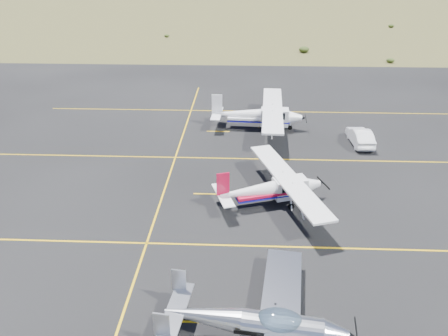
% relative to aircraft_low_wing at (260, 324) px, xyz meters
% --- Properties ---
extents(ground, '(1600.00, 1600.00, 0.00)m').
position_rel_aircraft_low_wing_xyz_m(ground, '(0.07, 4.52, -1.07)').
color(ground, '#383D1C').
rests_on(ground, ground).
extents(apron, '(72.00, 72.00, 0.02)m').
position_rel_aircraft_low_wing_xyz_m(apron, '(0.07, 11.52, -1.07)').
color(apron, black).
rests_on(apron, ground).
extents(aircraft_low_wing, '(7.48, 10.37, 2.24)m').
position_rel_aircraft_low_wing_xyz_m(aircraft_low_wing, '(0.00, 0.00, 0.00)').
color(aircraft_low_wing, silver).
rests_on(aircraft_low_wing, apron).
extents(aircraft_cessna, '(7.00, 10.13, 2.59)m').
position_rel_aircraft_low_wing_xyz_m(aircraft_cessna, '(1.08, 10.98, 0.08)').
color(aircraft_cessna, white).
rests_on(aircraft_cessna, apron).
extents(aircraft_plain, '(7.20, 12.02, 3.04)m').
position_rel_aircraft_low_wing_xyz_m(aircraft_plain, '(0.62, 23.86, 0.28)').
color(aircraft_plain, white).
rests_on(aircraft_plain, apron).
extents(sedan, '(1.56, 4.11, 1.34)m').
position_rel_aircraft_low_wing_xyz_m(sedan, '(8.85, 20.73, -0.39)').
color(sedan, white).
rests_on(sedan, apron).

